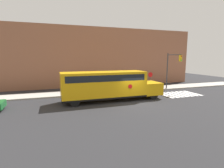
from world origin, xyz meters
TOP-DOWN VIEW (x-y plane):
  - ground_plane at (0.00, 0.00)m, footprint 60.00×60.00m
  - sidewalk_strip at (0.00, 6.50)m, footprint 44.00×3.00m
  - building_backdrop at (0.00, 13.00)m, footprint 32.00×4.00m
  - crosswalk_stripes at (7.24, 2.00)m, footprint 4.70×3.20m
  - school_bus at (-2.28, 1.66)m, footprint 10.89×2.57m
  - stop_sign at (5.34, 5.91)m, footprint 0.70×0.10m
  - traffic_light at (7.72, 4.42)m, footprint 0.28×2.87m

SIDE VIEW (x-z plane):
  - ground_plane at x=0.00m, z-range 0.00..0.00m
  - crosswalk_stripes at x=7.24m, z-range 0.00..0.01m
  - sidewalk_strip at x=0.00m, z-range 0.00..0.15m
  - stop_sign at x=5.34m, z-range 0.41..2.93m
  - school_bus at x=-2.28m, z-range 0.22..3.34m
  - traffic_light at x=7.72m, z-range 0.83..6.03m
  - building_backdrop at x=0.00m, z-range 0.00..9.26m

